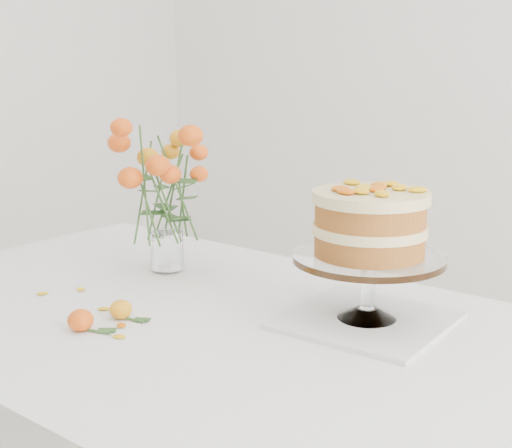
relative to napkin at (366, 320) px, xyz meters
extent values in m
cube|color=tan|center=(-0.33, -0.17, -0.03)|extent=(1.40, 0.90, 0.04)
cylinder|color=tan|center=(-0.95, 0.20, -0.41)|extent=(0.06, 0.06, 0.71)
cube|color=silver|center=(-0.33, -0.17, -0.01)|extent=(1.42, 0.92, 0.01)
cube|color=silver|center=(-0.33, 0.29, -0.11)|extent=(1.42, 0.01, 0.20)
cube|color=silver|center=(0.00, 0.00, 0.00)|extent=(0.31, 0.31, 0.01)
cylinder|color=white|center=(0.00, 0.00, 0.07)|extent=(0.03, 0.03, 0.09)
cylinder|color=white|center=(0.00, 0.00, 0.12)|extent=(0.29, 0.29, 0.01)
cylinder|color=#9C6123|center=(0.00, 0.00, 0.15)|extent=(0.24, 0.24, 0.04)
cylinder|color=#D7BF8B|center=(0.00, 0.00, 0.18)|extent=(0.25, 0.25, 0.02)
cylinder|color=#9C6123|center=(0.00, 0.00, 0.21)|extent=(0.24, 0.24, 0.04)
cylinder|color=#D7BF8B|center=(0.00, 0.00, 0.24)|extent=(0.25, 0.25, 0.02)
cylinder|color=white|center=(-0.55, 0.01, 0.00)|extent=(0.06, 0.06, 0.01)
cylinder|color=white|center=(-0.55, 0.01, 0.05)|extent=(0.08, 0.08, 0.09)
ellipsoid|color=#F7AF15|center=(-0.39, -0.28, 0.01)|extent=(0.04, 0.04, 0.04)
cylinder|color=#366026|center=(-0.36, -0.28, 0.00)|extent=(0.05, 0.01, 0.00)
ellipsoid|color=#E64A0B|center=(-0.40, -0.37, 0.02)|extent=(0.05, 0.05, 0.04)
cylinder|color=#366026|center=(-0.36, -0.36, 0.00)|extent=(0.06, 0.02, 0.00)
ellipsoid|color=yellow|center=(-0.45, -0.27, 0.00)|extent=(0.03, 0.02, 0.00)
ellipsoid|color=yellow|center=(-0.35, -0.31, 0.00)|extent=(0.03, 0.02, 0.00)
ellipsoid|color=yellow|center=(-0.31, -0.35, 0.00)|extent=(0.03, 0.02, 0.00)
ellipsoid|color=yellow|center=(-0.59, -0.22, 0.00)|extent=(0.03, 0.02, 0.00)
ellipsoid|color=yellow|center=(-0.63, -0.29, 0.00)|extent=(0.03, 0.02, 0.00)
camera|label=1|loc=(0.65, -1.14, 0.49)|focal=50.00mm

